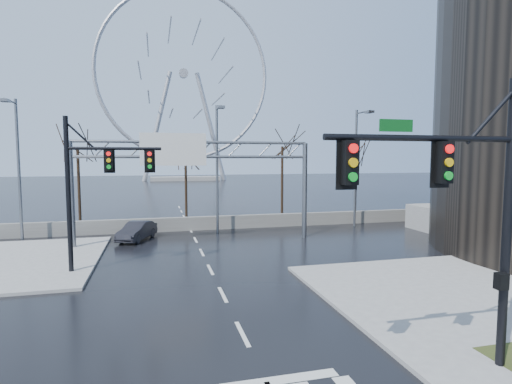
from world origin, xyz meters
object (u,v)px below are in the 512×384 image
object	(u,v)px
signal_mast_near	(467,198)
signal_mast_far	(92,179)
car	(137,231)
ferris_wheel	(184,81)
sign_gantry	(191,169)

from	to	relation	value
signal_mast_near	signal_mast_far	distance (m)	17.03
signal_mast_near	car	size ratio (longest dim) A/B	1.98
ferris_wheel	signal_mast_far	bearing A→B (deg)	-97.20
signal_mast_near	ferris_wheel	bearing A→B (deg)	90.08
car	signal_mast_near	bearing A→B (deg)	-42.65
sign_gantry	ferris_wheel	bearing A→B (deg)	86.16
signal_mast_far	sign_gantry	xyz separation A→B (m)	(5.49, 6.00, 0.35)
signal_mast_near	ferris_wheel	xyz separation A→B (m)	(-0.14, 99.04, 21.26)
ferris_wheel	car	world-z (taller)	ferris_wheel
signal_mast_far	ferris_wheel	world-z (taller)	ferris_wheel
signal_mast_near	signal_mast_far	bearing A→B (deg)	130.26
car	ferris_wheel	bearing A→B (deg)	106.99
signal_mast_near	signal_mast_far	xyz separation A→B (m)	(-11.01, 13.00, -0.04)
signal_mast_near	ferris_wheel	world-z (taller)	ferris_wheel
ferris_wheel	car	distance (m)	82.56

